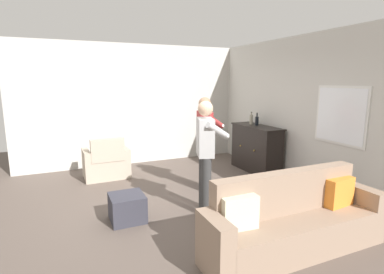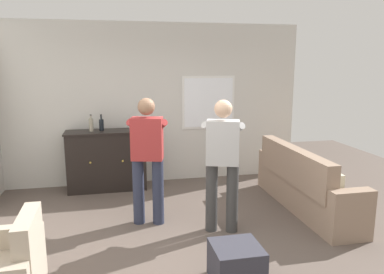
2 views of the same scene
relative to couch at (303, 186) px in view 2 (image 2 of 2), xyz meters
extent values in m
plane|color=brown|center=(-1.92, -0.82, -0.35)|extent=(10.40, 10.40, 0.00)
cube|color=beige|center=(-1.92, 1.84, 1.05)|extent=(5.20, 0.12, 2.80)
cube|color=silver|center=(-0.98, 1.78, 1.06)|extent=(0.97, 0.02, 0.96)
cube|color=white|center=(-0.98, 1.77, 1.06)|extent=(0.89, 0.03, 0.88)
cube|color=gray|center=(0.05, 0.00, -0.14)|extent=(0.55, 1.96, 0.42)
cube|color=gray|center=(-0.16, 0.00, 0.32)|extent=(0.18, 1.96, 0.50)
cube|color=gray|center=(0.05, 1.06, -0.03)|extent=(0.55, 0.18, 0.64)
cube|color=gray|center=(0.05, -1.06, -0.03)|extent=(0.55, 0.18, 0.64)
cube|color=orange|center=(-0.03, 0.73, 0.25)|extent=(0.18, 0.41, 0.36)
cube|color=beige|center=(-0.03, -0.73, 0.25)|extent=(0.17, 0.41, 0.36)
cube|color=#B2A38E|center=(-3.43, -1.58, 0.28)|extent=(0.15, 0.64, 0.45)
cube|color=#B2A38E|center=(-3.69, -1.20, -0.05)|extent=(0.64, 0.13, 0.60)
cube|color=black|center=(-2.81, 1.48, 0.14)|extent=(1.28, 0.44, 0.98)
cube|color=black|center=(-2.81, 1.48, 0.64)|extent=(1.32, 0.48, 0.03)
sphere|color=#B79338|center=(-3.06, 1.25, 0.19)|extent=(0.04, 0.04, 0.04)
sphere|color=#B79338|center=(-2.55, 1.25, 0.19)|extent=(0.04, 0.04, 0.04)
cylinder|color=gray|center=(-3.03, 1.49, 0.76)|extent=(0.07, 0.07, 0.21)
cylinder|color=gray|center=(-3.03, 1.49, 0.89)|extent=(0.03, 0.03, 0.05)
cylinder|color=#262626|center=(-3.03, 1.49, 0.93)|extent=(0.03, 0.03, 0.02)
cylinder|color=black|center=(-2.87, 1.52, 0.75)|extent=(0.08, 0.08, 0.19)
cylinder|color=black|center=(-2.87, 1.52, 0.88)|extent=(0.03, 0.03, 0.07)
cylinder|color=#262626|center=(-2.87, 1.52, 0.92)|extent=(0.03, 0.03, 0.02)
cube|color=#33333D|center=(-1.56, -1.60, -0.16)|extent=(0.47, 0.47, 0.38)
cylinder|color=#282D42|center=(-2.39, -0.01, 0.09)|extent=(0.15, 0.15, 0.88)
cylinder|color=#282D42|center=(-2.13, -0.07, 0.09)|extent=(0.15, 0.15, 0.88)
cube|color=#9E2D2D|center=(-2.26, -0.04, 0.81)|extent=(0.44, 0.31, 0.55)
sphere|color=#8C664C|center=(-2.26, -0.04, 1.22)|extent=(0.22, 0.22, 0.22)
cylinder|color=#9E2D2D|center=(-2.33, 0.14, 0.92)|extent=(0.39, 0.35, 0.29)
cylinder|color=#9E2D2D|center=(-2.11, 0.09, 0.92)|extent=(0.24, 0.44, 0.29)
cube|color=white|center=(-2.18, 0.27, 0.83)|extent=(0.16, 0.08, 0.04)
cylinder|color=#383838|center=(-1.50, -0.43, 0.09)|extent=(0.15, 0.15, 0.88)
cylinder|color=#383838|center=(-1.25, -0.51, 0.09)|extent=(0.15, 0.15, 0.88)
cube|color=#B7B7B7|center=(-1.37, -0.47, 0.81)|extent=(0.45, 0.33, 0.55)
sphere|color=#D8AD8C|center=(-1.37, -0.47, 1.22)|extent=(0.22, 0.22, 0.22)
cylinder|color=#B7B7B7|center=(-1.43, -0.28, 0.92)|extent=(0.41, 0.33, 0.29)
cylinder|color=#B7B7B7|center=(-1.21, -0.35, 0.92)|extent=(0.22, 0.44, 0.29)
cube|color=white|center=(-1.27, -0.17, 0.83)|extent=(0.15, 0.09, 0.04)
camera|label=1|loc=(2.46, -2.37, 1.61)|focal=28.00mm
camera|label=2|loc=(-2.67, -4.77, 1.76)|focal=35.00mm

